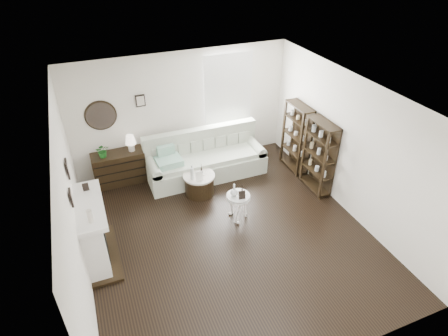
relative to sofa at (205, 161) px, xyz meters
name	(u,v)px	position (x,y,z in m)	size (l,w,h in m)	color
room	(213,97)	(0.44, 0.62, 1.25)	(5.50, 5.50, 5.50)	black
fireplace	(94,234)	(-2.61, -1.78, 0.20)	(0.50, 1.40, 1.84)	white
shelf_unit_far	(296,137)	(2.04, -0.53, 0.46)	(0.30, 0.80, 1.60)	black
shelf_unit_near	(319,156)	(2.04, -1.43, 0.46)	(0.30, 0.80, 1.60)	black
sofa	(205,161)	(0.00, 0.00, 0.00)	(2.67, 0.92, 1.04)	#ACB4A0
quilt	(169,161)	(-0.87, -0.13, 0.26)	(0.55, 0.45, 0.14)	#25896A
suitcase	(245,163)	(0.91, -0.23, -0.15)	(0.57, 0.19, 0.38)	brown
dresser	(119,168)	(-1.87, 0.39, 0.03)	(1.11, 0.48, 0.74)	black
table_lamp	(131,143)	(-1.55, 0.39, 0.58)	(0.23, 0.23, 0.37)	white
potted_plant	(103,151)	(-2.15, 0.34, 0.55)	(0.27, 0.24, 0.30)	#1B611E
drum_table	(199,184)	(-0.38, -0.68, -0.11)	(0.67, 0.67, 0.47)	black
pedestal_table	(238,197)	(0.06, -1.74, 0.17)	(0.47, 0.47, 0.56)	silver
eiffel_drum	(201,169)	(-0.30, -0.64, 0.23)	(0.12, 0.12, 0.21)	black
bottle_drum	(192,172)	(-0.54, -0.76, 0.29)	(0.08, 0.08, 0.33)	silver
card_frame_drum	(199,176)	(-0.42, -0.85, 0.22)	(0.15, 0.01, 0.20)	white
eiffel_ped	(242,190)	(0.15, -1.71, 0.31)	(0.10, 0.10, 0.17)	black
flask_ped	(234,190)	(-0.02, -1.72, 0.35)	(0.14, 0.14, 0.27)	silver
card_frame_ped	(242,195)	(0.08, -1.86, 0.30)	(0.13, 0.01, 0.17)	black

